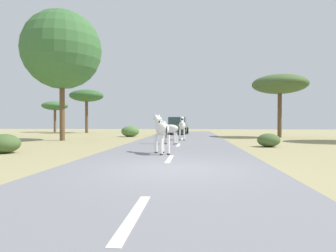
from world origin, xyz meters
The scene contains 14 objects.
ground_plane centered at (0.00, 0.00, 0.00)m, with size 90.00×90.00×0.00m, color #998E60.
road centered at (-0.25, 0.00, 0.03)m, with size 6.00×64.00×0.05m, color slate.
lane_markings centered at (-0.25, -1.00, 0.05)m, with size 0.16×56.00×0.01m.
zebra_0 centered at (-0.22, 12.38, 1.03)m, with size 0.50×1.75×1.65m.
zebra_1 centered at (-0.82, 8.72, 0.90)m, with size 1.43×0.81×1.42m.
zebra_2 centered at (-0.70, 3.63, 1.00)m, with size 0.91×1.60×1.59m.
car_0 centered at (-1.06, 22.28, 0.85)m, with size 2.23×4.44×1.74m.
tree_1 centered at (-11.95, 25.88, 4.33)m, with size 3.92×3.92×5.06m.
tree_3 centered at (7.74, 17.47, 4.41)m, with size 4.53×4.53×5.24m.
tree_4 centered at (-8.53, 11.96, 6.28)m, with size 5.41×5.41×9.00m.
tree_5 centered at (-16.83, 27.99, 3.30)m, with size 3.18×3.18×3.90m.
bush_0 centered at (4.44, 7.83, 0.35)m, with size 1.17×1.05×0.70m, color #425B2D.
bush_1 centered at (-7.27, 3.73, 0.40)m, with size 1.33×1.20×0.80m, color #425B2D.
bush_2 centered at (-4.95, 17.58, 0.47)m, with size 1.57×1.41×0.94m, color #4C7038.
Camera 1 is at (0.53, -7.81, 1.29)m, focal length 31.52 mm.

